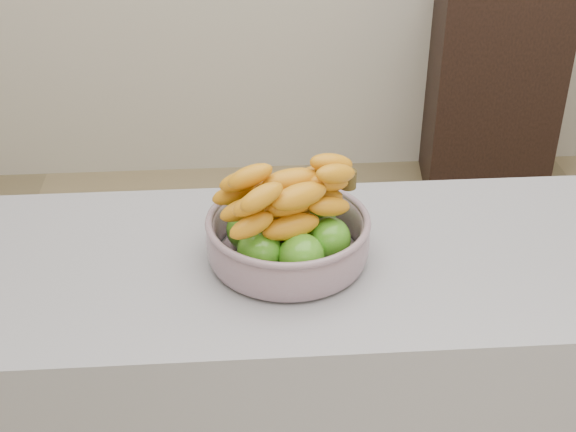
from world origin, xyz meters
name	(u,v)px	position (x,y,z in m)	size (l,w,h in m)	color
counter	(386,412)	(0.00, -0.10, 0.45)	(2.00, 0.60, 0.90)	gray
cabinet	(492,86)	(0.80, 1.78, 0.47)	(0.53, 0.42, 0.95)	black
fruit_bowl	(288,231)	(-0.23, -0.10, 0.97)	(0.33, 0.33, 0.20)	#A4B0C4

